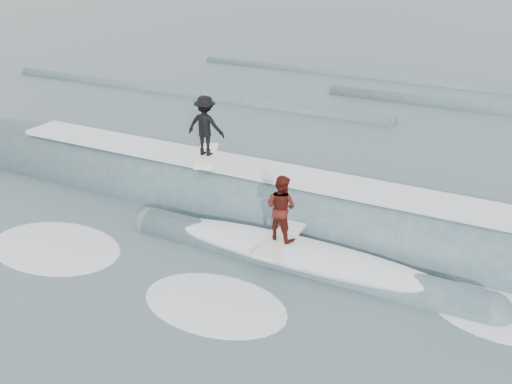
% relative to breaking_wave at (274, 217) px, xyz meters
% --- Properties ---
extents(ground, '(160.00, 160.00, 0.00)m').
position_rel_breaking_wave_xyz_m(ground, '(-0.16, -3.67, -0.03)').
color(ground, '#394E53').
rests_on(ground, ground).
extents(breaking_wave, '(24.48, 4.10, 2.64)m').
position_rel_breaking_wave_xyz_m(breaking_wave, '(0.00, 0.00, 0.00)').
color(breaking_wave, '#395561').
rests_on(breaking_wave, ground).
extents(surfer_black, '(1.37, 2.04, 1.88)m').
position_rel_breaking_wave_xyz_m(surfer_black, '(-2.34, 0.20, 2.28)').
color(surfer_black, white).
rests_on(surfer_black, ground).
extents(surfer_red, '(0.91, 2.00, 1.77)m').
position_rel_breaking_wave_xyz_m(surfer_red, '(1.14, -2.00, 1.30)').
color(surfer_red, silver).
rests_on(surfer_red, ground).
extents(whitewater, '(13.69, 7.04, 0.10)m').
position_rel_breaking_wave_xyz_m(whitewater, '(1.41, -4.29, -0.03)').
color(whitewater, white).
rests_on(whitewater, ground).
extents(far_swells, '(39.68, 8.65, 0.80)m').
position_rel_breaking_wave_xyz_m(far_swells, '(-0.72, 13.98, -0.03)').
color(far_swells, '#395561').
rests_on(far_swells, ground).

